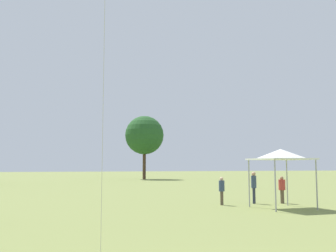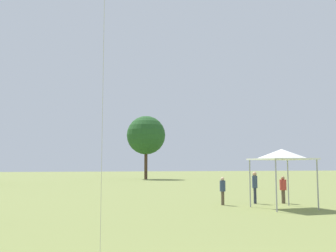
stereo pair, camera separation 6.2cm
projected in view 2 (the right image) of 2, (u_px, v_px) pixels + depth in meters
The scene contains 5 objects.
person_standing_2 at pixel (283, 187), 23.20m from camera, with size 0.47×0.47×1.59m.
person_standing_5 at pixel (223, 188), 22.21m from camera, with size 0.42×0.42×1.57m.
person_standing_7 at pixel (255, 184), 23.06m from camera, with size 0.34×0.34×1.85m.
canopy_tent at pixel (282, 155), 20.59m from camera, with size 2.74×2.74×3.08m.
distant_tree_0 at pixel (146, 135), 66.19m from camera, with size 6.49×6.49×10.61m.
Camera 2 is at (-3.93, -5.03, 2.20)m, focal length 42.00 mm.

